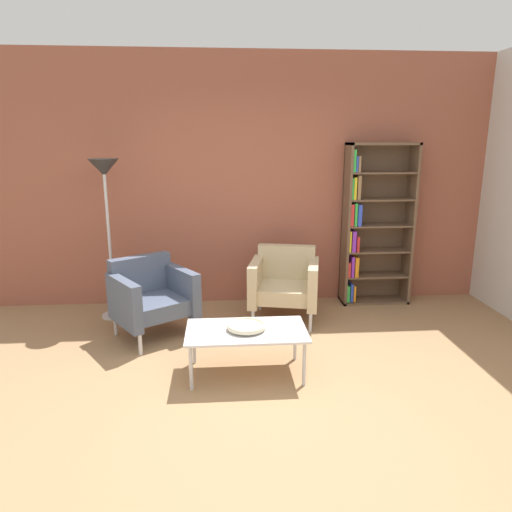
% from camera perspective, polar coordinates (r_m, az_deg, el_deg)
% --- Properties ---
extents(ground_plane, '(8.32, 8.32, 0.00)m').
position_cam_1_polar(ground_plane, '(3.66, 2.19, -17.87)').
color(ground_plane, '#9E7751').
extents(brick_back_panel, '(6.40, 0.12, 2.90)m').
position_cam_1_polar(brick_back_panel, '(5.58, -0.55, 9.06)').
color(brick_back_panel, '#9E5642').
rests_on(brick_back_panel, ground_plane).
extents(bookshelf_tall, '(0.80, 0.30, 1.90)m').
position_cam_1_polar(bookshelf_tall, '(5.71, 13.87, 3.65)').
color(bookshelf_tall, brown).
rests_on(bookshelf_tall, ground_plane).
extents(coffee_table_low, '(1.00, 0.56, 0.40)m').
position_cam_1_polar(coffee_table_low, '(3.94, -1.18, -9.39)').
color(coffee_table_low, silver).
rests_on(coffee_table_low, ground_plane).
extents(decorative_bowl, '(0.32, 0.32, 0.05)m').
position_cam_1_polar(decorative_bowl, '(3.91, -1.19, -8.50)').
color(decorative_bowl, beige).
rests_on(decorative_bowl, coffee_table_low).
extents(armchair_corner_red, '(0.84, 0.79, 0.78)m').
position_cam_1_polar(armchair_corner_red, '(5.14, 3.51, -3.19)').
color(armchair_corner_red, '#C6B289').
rests_on(armchair_corner_red, ground_plane).
extents(armchair_near_window, '(0.94, 0.93, 0.78)m').
position_cam_1_polar(armchair_near_window, '(4.81, -12.67, -4.75)').
color(armchair_near_window, '#4C566B').
rests_on(armchair_near_window, ground_plane).
extents(floor_lamp_torchiere, '(0.32, 0.32, 1.74)m').
position_cam_1_polar(floor_lamp_torchiere, '(5.22, -17.90, 8.03)').
color(floor_lamp_torchiere, silver).
rests_on(floor_lamp_torchiere, ground_plane).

